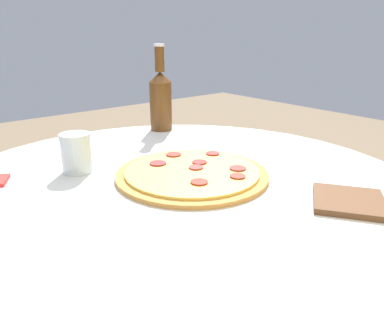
{
  "coord_description": "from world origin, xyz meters",
  "views": [
    {
      "loc": [
        0.44,
        0.59,
        0.99
      ],
      "look_at": [
        -0.05,
        -0.02,
        0.7
      ],
      "focal_mm": 35.0,
      "sensor_mm": 36.0,
      "label": 1
    }
  ],
  "objects_px": {
    "pizza": "(192,173)",
    "beer_bottle": "(161,98)",
    "pizza_paddle": "(363,203)",
    "drinking_glass": "(76,153)"
  },
  "relations": [
    {
      "from": "beer_bottle",
      "to": "pizza",
      "type": "bearing_deg",
      "value": 64.2
    },
    {
      "from": "pizza",
      "to": "pizza_paddle",
      "type": "xyz_separation_m",
      "value": [
        -0.15,
        0.32,
        -0.0
      ]
    },
    {
      "from": "pizza",
      "to": "beer_bottle",
      "type": "xyz_separation_m",
      "value": [
        -0.19,
        -0.39,
        0.1
      ]
    },
    {
      "from": "drinking_glass",
      "to": "pizza_paddle",
      "type": "bearing_deg",
      "value": 123.58
    },
    {
      "from": "pizza",
      "to": "drinking_glass",
      "type": "xyz_separation_m",
      "value": [
        0.19,
        -0.19,
        0.04
      ]
    },
    {
      "from": "pizza",
      "to": "beer_bottle",
      "type": "distance_m",
      "value": 0.44
    },
    {
      "from": "pizza",
      "to": "beer_bottle",
      "type": "bearing_deg",
      "value": -115.8
    },
    {
      "from": "pizza",
      "to": "beer_bottle",
      "type": "relative_size",
      "value": 1.27
    },
    {
      "from": "drinking_glass",
      "to": "pizza",
      "type": "bearing_deg",
      "value": 134.32
    },
    {
      "from": "pizza",
      "to": "pizza_paddle",
      "type": "height_order",
      "value": "pizza"
    }
  ]
}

